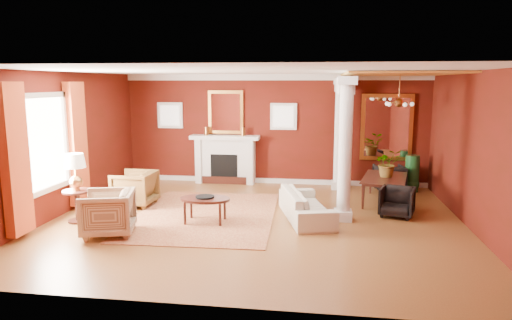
# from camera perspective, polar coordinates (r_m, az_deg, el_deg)

# --- Properties ---
(ground) EXTENTS (8.00, 8.00, 0.00)m
(ground) POSITION_cam_1_polar(r_m,az_deg,el_deg) (9.03, -0.05, -7.62)
(ground) COLOR brown
(ground) RESTS_ON ground
(room_shell) EXTENTS (8.04, 7.04, 2.92)m
(room_shell) POSITION_cam_1_polar(r_m,az_deg,el_deg) (8.65, -0.05, 5.25)
(room_shell) COLOR #52100B
(room_shell) RESTS_ON ground
(fireplace) EXTENTS (1.85, 0.42, 1.29)m
(fireplace) POSITION_cam_1_polar(r_m,az_deg,el_deg) (12.29, -3.87, 0.10)
(fireplace) COLOR silver
(fireplace) RESTS_ON ground
(overmantel_mirror) EXTENTS (0.95, 0.07, 1.15)m
(overmantel_mirror) POSITION_cam_1_polar(r_m,az_deg,el_deg) (12.28, -3.81, 5.99)
(overmantel_mirror) COLOR #C88B3A
(overmantel_mirror) RESTS_ON fireplace
(flank_window_left) EXTENTS (0.70, 0.07, 0.70)m
(flank_window_left) POSITION_cam_1_polar(r_m,az_deg,el_deg) (12.70, -10.68, 5.51)
(flank_window_left) COLOR silver
(flank_window_left) RESTS_ON room_shell
(flank_window_right) EXTENTS (0.70, 0.07, 0.70)m
(flank_window_right) POSITION_cam_1_polar(r_m,az_deg,el_deg) (12.08, 3.46, 5.45)
(flank_window_right) COLOR silver
(flank_window_right) RESTS_ON room_shell
(left_window) EXTENTS (0.21, 2.55, 2.60)m
(left_window) POSITION_cam_1_polar(r_m,az_deg,el_deg) (9.53, -24.49, 1.19)
(left_window) COLOR white
(left_window) RESTS_ON room_shell
(column_front) EXTENTS (0.36, 0.36, 2.80)m
(column_front) POSITION_cam_1_polar(r_m,az_deg,el_deg) (8.94, 11.08, 1.40)
(column_front) COLOR silver
(column_front) RESTS_ON ground
(column_back) EXTENTS (0.36, 0.36, 2.80)m
(column_back) POSITION_cam_1_polar(r_m,az_deg,el_deg) (11.62, 10.41, 3.30)
(column_back) COLOR silver
(column_back) RESTS_ON ground
(header_beam) EXTENTS (0.30, 3.20, 0.32)m
(header_beam) POSITION_cam_1_polar(r_m,az_deg,el_deg) (10.45, 10.85, 9.15)
(header_beam) COLOR silver
(header_beam) RESTS_ON column_front
(amber_ceiling) EXTENTS (2.30, 3.40, 0.04)m
(amber_ceiling) POSITION_cam_1_polar(r_m,az_deg,el_deg) (10.42, 17.36, 10.26)
(amber_ceiling) COLOR gold
(amber_ceiling) RESTS_ON room_shell
(dining_mirror) EXTENTS (1.30, 0.07, 1.70)m
(dining_mirror) POSITION_cam_1_polar(r_m,az_deg,el_deg) (12.16, 16.01, 3.94)
(dining_mirror) COLOR #C88B3A
(dining_mirror) RESTS_ON room_shell
(chandelier) EXTENTS (0.60, 0.62, 0.75)m
(chandelier) POSITION_cam_1_polar(r_m,az_deg,el_deg) (10.49, 17.42, 6.85)
(chandelier) COLOR #B17337
(chandelier) RESTS_ON room_shell
(crown_trim) EXTENTS (8.00, 0.08, 0.16)m
(crown_trim) POSITION_cam_1_polar(r_m,az_deg,el_deg) (12.06, 2.30, 10.31)
(crown_trim) COLOR silver
(crown_trim) RESTS_ON room_shell
(base_trim) EXTENTS (8.00, 0.08, 0.12)m
(base_trim) POSITION_cam_1_polar(r_m,az_deg,el_deg) (12.34, 2.22, -2.61)
(base_trim) COLOR silver
(base_trim) RESTS_ON ground
(rug) EXTENTS (2.91, 3.81, 0.01)m
(rug) POSITION_cam_1_polar(r_m,az_deg,el_deg) (9.46, -6.34, -6.84)
(rug) COLOR maroon
(rug) RESTS_ON ground
(sofa) EXTENTS (1.05, 2.04, 0.76)m
(sofa) POSITION_cam_1_polar(r_m,az_deg,el_deg) (9.12, 6.30, -5.01)
(sofa) COLOR beige
(sofa) RESTS_ON ground
(armchair_leopard) EXTENTS (0.80, 0.85, 0.85)m
(armchair_leopard) POSITION_cam_1_polar(r_m,az_deg,el_deg) (10.38, -14.93, -3.24)
(armchair_leopard) COLOR black
(armchair_leopard) RESTS_ON ground
(armchair_stripe) EXTENTS (1.00, 1.04, 0.88)m
(armchair_stripe) POSITION_cam_1_polar(r_m,az_deg,el_deg) (8.54, -18.05, -6.06)
(armchair_stripe) COLOR tan
(armchair_stripe) RESTS_ON ground
(coffee_table) EXTENTS (0.98, 0.98, 0.49)m
(coffee_table) POSITION_cam_1_polar(r_m,az_deg,el_deg) (8.87, -6.40, -5.00)
(coffee_table) COLOR black
(coffee_table) RESTS_ON ground
(coffee_book) EXTENTS (0.15, 0.07, 0.21)m
(coffee_book) POSITION_cam_1_polar(r_m,az_deg,el_deg) (8.79, -6.88, -4.14)
(coffee_book) COLOR black
(coffee_book) RESTS_ON coffee_table
(side_table) EXTENTS (0.54, 0.54, 1.35)m
(side_table) POSITION_cam_1_polar(r_m,az_deg,el_deg) (9.42, -21.60, -2.02)
(side_table) COLOR black
(side_table) RESTS_ON ground
(dining_table) EXTENTS (0.91, 1.73, 0.92)m
(dining_table) POSITION_cam_1_polar(r_m,az_deg,el_deg) (10.69, 15.94, -2.72)
(dining_table) COLOR black
(dining_table) RESTS_ON ground
(dining_chair_near) EXTENTS (0.79, 0.77, 0.66)m
(dining_chair_near) POSITION_cam_1_polar(r_m,az_deg,el_deg) (9.67, 17.22, -4.85)
(dining_chair_near) COLOR black
(dining_chair_near) RESTS_ON ground
(dining_chair_far) EXTENTS (0.77, 0.73, 0.72)m
(dining_chair_far) POSITION_cam_1_polar(r_m,az_deg,el_deg) (11.89, 16.31, -2.01)
(dining_chair_far) COLOR black
(dining_chair_far) RESTS_ON ground
(green_urn) EXTENTS (0.38, 0.38, 0.92)m
(green_urn) POSITION_cam_1_polar(r_m,az_deg,el_deg) (11.99, 18.88, -2.03)
(green_urn) COLOR #16451D
(green_urn) RESTS_ON ground
(potted_plant) EXTENTS (0.70, 0.75, 0.49)m
(potted_plant) POSITION_cam_1_polar(r_m,az_deg,el_deg) (10.62, 16.20, 1.05)
(potted_plant) COLOR #26591E
(potted_plant) RESTS_ON dining_table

